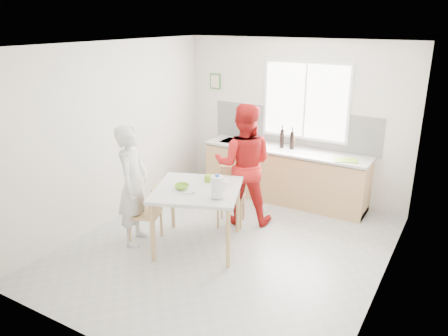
# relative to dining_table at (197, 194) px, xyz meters

# --- Properties ---
(ground) EXTENTS (4.50, 4.50, 0.00)m
(ground) POSITION_rel_dining_table_xyz_m (0.38, 0.16, -0.77)
(ground) COLOR #B7B7B2
(ground) RESTS_ON ground
(room_shell) EXTENTS (4.50, 4.50, 4.50)m
(room_shell) POSITION_rel_dining_table_xyz_m (0.38, 0.16, 0.88)
(room_shell) COLOR silver
(room_shell) RESTS_ON ground
(window) EXTENTS (1.50, 0.06, 1.30)m
(window) POSITION_rel_dining_table_xyz_m (0.58, 2.39, 0.93)
(window) COLOR white
(window) RESTS_ON room_shell
(backsplash) EXTENTS (3.00, 0.02, 0.65)m
(backsplash) POSITION_rel_dining_table_xyz_m (0.38, 2.40, 0.46)
(backsplash) COLOR white
(backsplash) RESTS_ON room_shell
(picture_frame) EXTENTS (0.22, 0.03, 0.28)m
(picture_frame) POSITION_rel_dining_table_xyz_m (-1.17, 2.39, 1.13)
(picture_frame) COLOR #42853C
(picture_frame) RESTS_ON room_shell
(kitchen_counter) EXTENTS (2.84, 0.64, 1.37)m
(kitchen_counter) POSITION_rel_dining_table_xyz_m (0.37, 2.11, -0.35)
(kitchen_counter) COLOR tan
(kitchen_counter) RESTS_ON ground
(dining_table) EXTENTS (1.44, 1.44, 0.86)m
(dining_table) POSITION_rel_dining_table_xyz_m (0.00, 0.00, 0.00)
(dining_table) COLOR silver
(dining_table) RESTS_ON ground
(chair_left) EXTENTS (0.52, 0.52, 0.87)m
(chair_left) POSITION_rel_dining_table_xyz_m (-0.64, -0.25, -0.29)
(chair_left) COLOR tan
(chair_left) RESTS_ON ground
(chair_far) EXTENTS (0.52, 0.52, 0.87)m
(chair_far) POSITION_rel_dining_table_xyz_m (0.03, 0.89, -0.29)
(chair_far) COLOR tan
(chair_far) RESTS_ON ground
(person_white) EXTENTS (0.60, 0.72, 1.68)m
(person_white) POSITION_rel_dining_table_xyz_m (-0.83, -0.33, 0.07)
(person_white) COLOR silver
(person_white) RESTS_ON ground
(person_red) EXTENTS (1.09, 0.98, 1.84)m
(person_red) POSITION_rel_dining_table_xyz_m (0.16, 1.02, 0.15)
(person_red) COLOR red
(person_red) RESTS_ON ground
(bowl_green) EXTENTS (0.25, 0.25, 0.06)m
(bowl_green) POSITION_rel_dining_table_xyz_m (-0.17, -0.12, 0.12)
(bowl_green) COLOR #7ABA2B
(bowl_green) RESTS_ON dining_table
(bowl_white) EXTENTS (0.25, 0.25, 0.05)m
(bowl_white) POSITION_rel_dining_table_xyz_m (0.19, 0.34, 0.11)
(bowl_white) COLOR white
(bowl_white) RESTS_ON dining_table
(milk_jug) EXTENTS (0.23, 0.17, 0.29)m
(milk_jug) POSITION_rel_dining_table_xyz_m (0.40, -0.14, 0.25)
(milk_jug) COLOR white
(milk_jug) RESTS_ON dining_table
(green_box) EXTENTS (0.13, 0.13, 0.09)m
(green_box) POSITION_rel_dining_table_xyz_m (-0.01, 0.30, 0.13)
(green_box) COLOR #83B529
(green_box) RESTS_ON dining_table
(spoon) EXTENTS (0.13, 0.11, 0.01)m
(spoon) POSITION_rel_dining_table_xyz_m (0.01, -0.23, 0.10)
(spoon) COLOR #A5A5AA
(spoon) RESTS_ON dining_table
(cutting_board) EXTENTS (0.41, 0.35, 0.01)m
(cutting_board) POSITION_rel_dining_table_xyz_m (1.43, 1.99, 0.16)
(cutting_board) COLOR #7EB429
(cutting_board) RESTS_ON kitchen_counter
(wine_bottle_a) EXTENTS (0.07, 0.07, 0.32)m
(wine_bottle_a) POSITION_rel_dining_table_xyz_m (0.29, 2.14, 0.31)
(wine_bottle_a) COLOR black
(wine_bottle_a) RESTS_ON kitchen_counter
(wine_bottle_b) EXTENTS (0.07, 0.07, 0.30)m
(wine_bottle_b) POSITION_rel_dining_table_xyz_m (0.46, 2.16, 0.30)
(wine_bottle_b) COLOR black
(wine_bottle_b) RESTS_ON kitchen_counter
(jar_amber) EXTENTS (0.06, 0.06, 0.16)m
(jar_amber) POSITION_rel_dining_table_xyz_m (0.46, 2.22, 0.23)
(jar_amber) COLOR #954A20
(jar_amber) RESTS_ON kitchen_counter
(soap_bottle) EXTENTS (0.09, 0.09, 0.19)m
(soap_bottle) POSITION_rel_dining_table_xyz_m (-0.39, 2.19, 0.25)
(soap_bottle) COLOR #999999
(soap_bottle) RESTS_ON kitchen_counter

